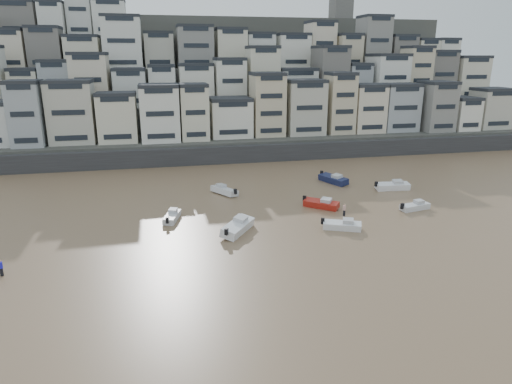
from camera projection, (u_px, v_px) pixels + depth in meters
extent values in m
plane|color=#836446|center=(239.00, 378.00, 31.08)|extent=(400.00, 400.00, 0.00)
cube|color=#38383A|center=(230.00, 154.00, 93.44)|extent=(140.00, 3.00, 3.50)
cube|color=#4C4C47|center=(248.00, 145.00, 100.94)|extent=(140.00, 14.00, 4.00)
cube|color=#4C4C47|center=(238.00, 124.00, 111.31)|extent=(140.00, 14.00, 10.00)
cube|color=#4C4C47|center=(230.00, 103.00, 121.39)|extent=(140.00, 14.00, 18.00)
cube|color=#4C4C47|center=(223.00, 85.00, 131.47)|extent=(140.00, 16.00, 26.00)
cube|color=#4C4C47|center=(216.00, 72.00, 143.71)|extent=(140.00, 18.00, 32.00)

